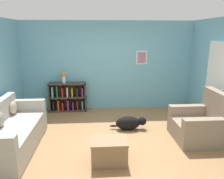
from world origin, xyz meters
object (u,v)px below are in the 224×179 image
(coffee_table, at_px, (109,151))
(dog, at_px, (130,123))
(couch, at_px, (10,133))
(recliner_chair, at_px, (201,124))
(bookshelf, at_px, (68,97))
(vase, at_px, (64,77))

(coffee_table, xyz_separation_m, dog, (0.57, 1.35, -0.07))
(couch, relative_size, dog, 2.32)
(coffee_table, bearing_deg, recliner_chair, 20.76)
(couch, height_order, dog, couch)
(bookshelf, distance_m, vase, 0.63)
(coffee_table, relative_size, dog, 0.73)
(dog, bearing_deg, coffee_table, -112.82)
(couch, bearing_deg, bookshelf, 68.95)
(bookshelf, distance_m, coffee_table, 3.00)
(couch, distance_m, dog, 2.59)
(couch, xyz_separation_m, vase, (0.76, 2.18, 0.70))
(bookshelf, bearing_deg, vase, -167.36)
(bookshelf, relative_size, coffee_table, 1.67)
(couch, distance_m, vase, 2.41)
(dog, distance_m, vase, 2.39)
(bookshelf, xyz_separation_m, dog, (1.63, -1.45, -0.24))
(recliner_chair, bearing_deg, coffee_table, -159.24)
(coffee_table, bearing_deg, bookshelf, 110.78)
(bookshelf, relative_size, recliner_chair, 1.02)
(recliner_chair, xyz_separation_m, coffee_table, (-2.03, -0.77, -0.11))
(dog, xyz_separation_m, vase, (-1.72, 1.43, 0.87))
(bookshelf, height_order, vase, vase)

